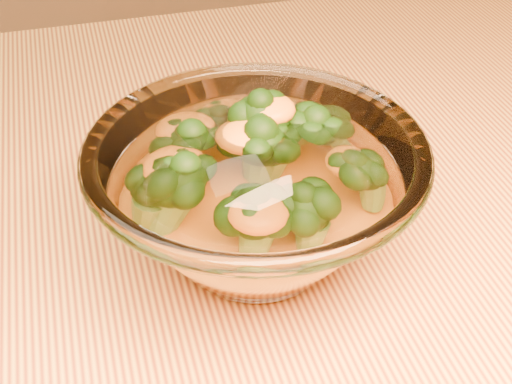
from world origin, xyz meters
TOP-DOWN VIEW (x-y plane):
  - table at (0.00, 0.00)m, footprint 1.20×0.80m
  - glass_bowl at (0.11, -0.02)m, footprint 0.22×0.22m
  - cheese_sauce at (0.11, -0.02)m, footprint 0.13×0.13m
  - broccoli_heap at (0.11, -0.01)m, footprint 0.16×0.15m

SIDE VIEW (x-z plane):
  - table at x=0.00m, z-range 0.28..1.03m
  - cheese_sauce at x=0.11m, z-range 0.76..0.80m
  - glass_bowl at x=0.11m, z-range 0.75..0.85m
  - broccoli_heap at x=0.11m, z-range 0.78..0.85m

